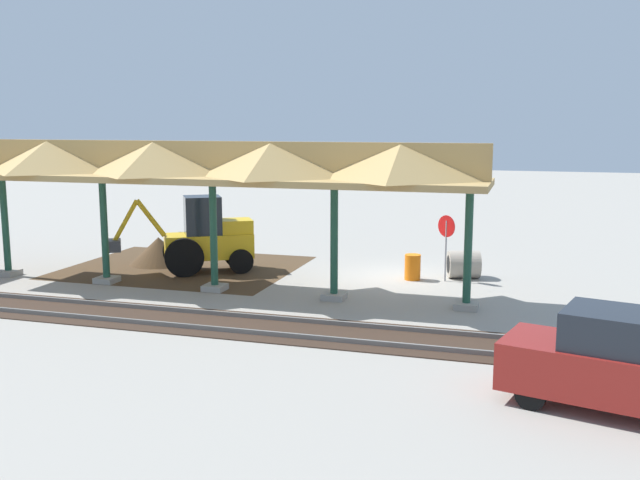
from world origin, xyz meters
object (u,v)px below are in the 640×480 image
at_px(concrete_pipe, 464,264).
at_px(traffic_barrel, 413,267).
at_px(stop_sign, 446,234).
at_px(distant_parked_car, 619,362).
at_px(backhoe, 204,238).

relative_size(concrete_pipe, traffic_barrel, 1.46).
distance_m(stop_sign, traffic_barrel, 1.67).
distance_m(stop_sign, distant_parked_car, 11.48).
height_order(concrete_pipe, distant_parked_car, distant_parked_car).
relative_size(stop_sign, distant_parked_car, 0.52).
bearing_deg(traffic_barrel, stop_sign, -175.60).
bearing_deg(traffic_barrel, concrete_pipe, -154.18).
height_order(stop_sign, distant_parked_car, stop_sign).
distance_m(backhoe, concrete_pipe, 9.49).
height_order(stop_sign, traffic_barrel, stop_sign).
height_order(backhoe, distant_parked_car, backhoe).
relative_size(backhoe, traffic_barrel, 5.69).
bearing_deg(backhoe, concrete_pipe, -169.88).
relative_size(stop_sign, concrete_pipe, 1.77).
bearing_deg(distant_parked_car, concrete_pipe, -70.57).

